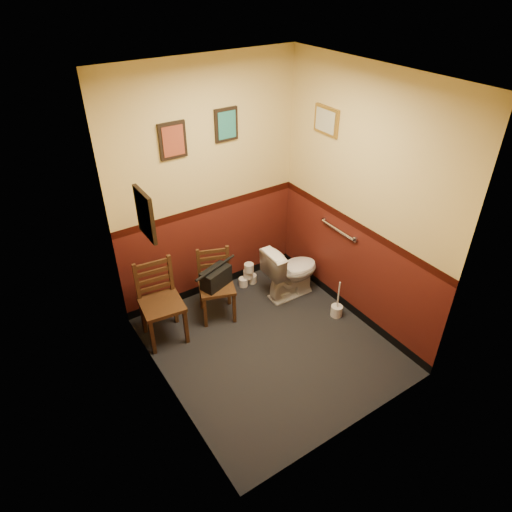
% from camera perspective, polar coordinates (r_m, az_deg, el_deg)
% --- Properties ---
extents(floor, '(2.20, 2.40, 0.00)m').
position_cam_1_polar(floor, '(4.91, 1.64, -11.12)').
color(floor, black).
rests_on(floor, ground).
extents(ceiling, '(2.20, 2.40, 0.00)m').
position_cam_1_polar(ceiling, '(3.57, 2.38, 21.34)').
color(ceiling, silver).
rests_on(ceiling, ground).
extents(wall_back, '(2.20, 0.00, 2.70)m').
position_cam_1_polar(wall_back, '(4.98, -6.09, 8.44)').
color(wall_back, '#4C1710').
rests_on(wall_back, ground).
extents(wall_front, '(2.20, 0.00, 2.70)m').
position_cam_1_polar(wall_front, '(3.35, 13.86, -6.53)').
color(wall_front, '#4C1710').
rests_on(wall_front, ground).
extents(wall_left, '(0.00, 2.40, 2.70)m').
position_cam_1_polar(wall_left, '(3.65, -12.35, -2.53)').
color(wall_left, '#4C1710').
rests_on(wall_left, ground).
extents(wall_right, '(0.00, 2.40, 2.70)m').
position_cam_1_polar(wall_right, '(4.72, 13.01, 6.22)').
color(wall_right, '#4C1710').
rests_on(wall_right, ground).
extents(grab_bar, '(0.05, 0.56, 0.06)m').
position_cam_1_polar(grab_bar, '(5.04, 10.22, 3.25)').
color(grab_bar, silver).
rests_on(grab_bar, wall_right).
extents(framed_print_back_a, '(0.28, 0.04, 0.36)m').
position_cam_1_polar(framed_print_back_a, '(4.60, -10.37, 14.01)').
color(framed_print_back_a, black).
rests_on(framed_print_back_a, wall_back).
extents(framed_print_back_b, '(0.26, 0.04, 0.34)m').
position_cam_1_polar(framed_print_back_b, '(4.84, -3.74, 16.07)').
color(framed_print_back_b, black).
rests_on(framed_print_back_b, wall_back).
extents(framed_print_left, '(0.04, 0.30, 0.38)m').
position_cam_1_polar(framed_print_left, '(3.48, -13.67, 5.07)').
color(framed_print_left, black).
rests_on(framed_print_left, wall_left).
extents(framed_print_right, '(0.04, 0.34, 0.28)m').
position_cam_1_polar(framed_print_right, '(4.84, 8.78, 16.39)').
color(framed_print_right, olive).
rests_on(framed_print_right, wall_right).
extents(toilet, '(0.69, 0.40, 0.67)m').
position_cam_1_polar(toilet, '(5.39, 4.42, -1.90)').
color(toilet, white).
rests_on(toilet, floor).
extents(toilet_brush, '(0.13, 0.13, 0.47)m').
position_cam_1_polar(toilet_brush, '(5.29, 10.04, -6.67)').
color(toilet_brush, silver).
rests_on(toilet_brush, floor).
extents(chair_left, '(0.46, 0.46, 0.89)m').
position_cam_1_polar(chair_left, '(4.84, -11.84, -5.69)').
color(chair_left, '#553219').
rests_on(chair_left, floor).
extents(chair_right, '(0.48, 0.48, 0.81)m').
position_cam_1_polar(chair_right, '(5.06, -5.02, -3.57)').
color(chair_right, '#553219').
rests_on(chair_right, floor).
extents(handbag, '(0.38, 0.27, 0.25)m').
position_cam_1_polar(handbag, '(4.96, -5.03, -2.66)').
color(handbag, black).
rests_on(handbag, chair_right).
extents(tp_stack, '(0.24, 0.15, 0.32)m').
position_cam_1_polar(tp_stack, '(5.64, -0.99, -2.46)').
color(tp_stack, silver).
rests_on(tp_stack, floor).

